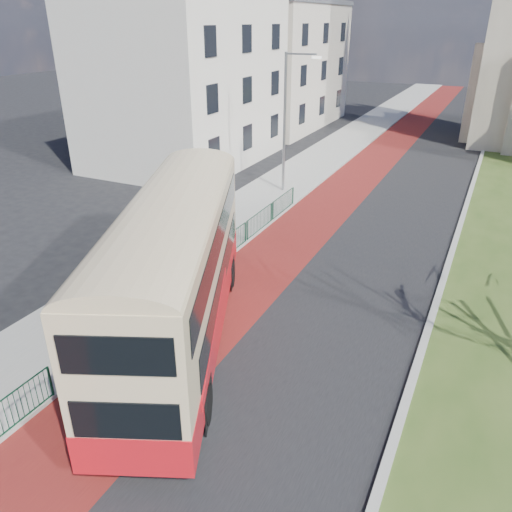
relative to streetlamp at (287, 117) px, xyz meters
The scene contains 11 objects.
ground 19.08m from the streetlamp, 76.42° to the right, with size 160.00×160.00×0.00m, color black.
road_carriageway 7.70m from the streetlamp, 18.88° to the left, with size 9.00×120.00×0.01m, color black.
bus_lane 5.91m from the streetlamp, 32.43° to the left, with size 3.40×120.00×0.01m, color #591414.
pavement_west 5.00m from the streetlamp, 108.07° to the left, with size 4.00×120.00×0.12m, color gray.
kerb_west 5.13m from the streetlamp, 56.03° to the left, with size 0.25×120.00×0.13m, color #999993.
kerb_east 12.07m from the streetlamp, 20.95° to the left, with size 0.25×80.00×0.13m, color #999993.
pedestrian_railing 14.64m from the streetlamp, 84.30° to the right, with size 0.07×24.00×1.12m.
street_block_near 10.62m from the streetlamp, 157.49° to the left, with size 10.30×14.30×13.00m.
street_block_far 22.24m from the streetlamp, 115.76° to the left, with size 10.30×16.30×11.50m.
streetlamp is the anchor object (origin of this frame).
bus 16.69m from the streetlamp, 79.04° to the right, with size 7.19×11.90×4.93m.
Camera 1 is at (7.06, -9.65, 9.75)m, focal length 35.00 mm.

